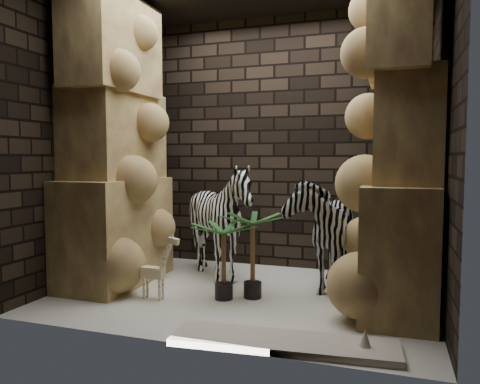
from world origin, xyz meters
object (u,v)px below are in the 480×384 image
(zebra_right, at_px, (322,222))
(palm_front, at_px, (253,255))
(palm_back, at_px, (224,261))
(surfboard, at_px, (283,342))
(zebra_left, at_px, (220,227))
(giraffe_toy, at_px, (153,265))

(zebra_right, xyz_separation_m, palm_front, (-0.57, -0.58, -0.26))
(palm_front, bearing_deg, zebra_right, 45.69)
(zebra_right, bearing_deg, palm_back, -140.92)
(zebra_right, relative_size, surfboard, 0.84)
(zebra_left, distance_m, palm_back, 0.74)
(giraffe_toy, xyz_separation_m, surfboard, (1.40, -0.66, -0.30))
(zebra_right, height_order, zebra_left, zebra_right)
(zebra_left, bearing_deg, zebra_right, 0.29)
(zebra_right, bearing_deg, giraffe_toy, -149.41)
(zebra_right, height_order, surfboard, zebra_right)
(zebra_left, distance_m, palm_front, 0.76)
(zebra_left, bearing_deg, surfboard, -57.82)
(giraffe_toy, xyz_separation_m, palm_front, (0.87, 0.34, 0.08))
(palm_front, relative_size, surfboard, 0.51)
(zebra_right, distance_m, palm_back, 1.12)
(zebra_left, distance_m, giraffe_toy, 0.96)
(palm_back, bearing_deg, surfboard, -48.41)
(zebra_left, bearing_deg, palm_back, -68.96)
(palm_back, height_order, surfboard, palm_back)
(zebra_right, xyz_separation_m, surfboard, (-0.04, -1.57, -0.64))
(zebra_right, bearing_deg, zebra_left, -179.04)
(giraffe_toy, distance_m, surfboard, 1.57)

